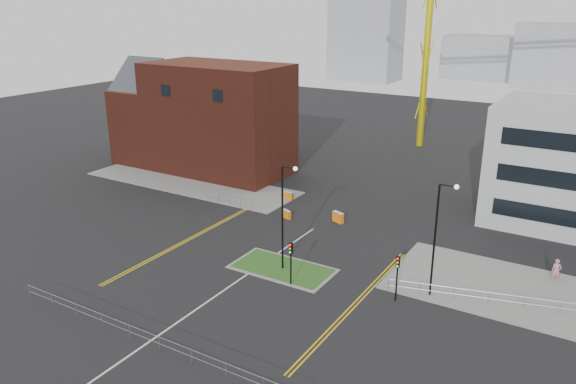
# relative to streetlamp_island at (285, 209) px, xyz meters

# --- Properties ---
(ground) EXTENTS (200.00, 200.00, 0.00)m
(ground) POSITION_rel_streetlamp_island_xyz_m (-2.22, -8.00, -5.41)
(ground) COLOR black
(ground) RESTS_ON ground
(pavement_left) EXTENTS (28.00, 8.00, 0.12)m
(pavement_left) POSITION_rel_streetlamp_island_xyz_m (-22.22, 14.00, -5.35)
(pavement_left) COLOR slate
(pavement_left) RESTS_ON ground
(pavement_right) EXTENTS (24.00, 10.00, 0.12)m
(pavement_right) POSITION_rel_streetlamp_island_xyz_m (19.78, 6.00, -5.35)
(pavement_right) COLOR slate
(pavement_right) RESTS_ON ground
(island_kerb) EXTENTS (8.60, 4.60, 0.08)m
(island_kerb) POSITION_rel_streetlamp_island_xyz_m (-0.22, 0.00, -5.37)
(island_kerb) COLOR slate
(island_kerb) RESTS_ON ground
(grass_island) EXTENTS (8.00, 4.00, 0.12)m
(grass_island) POSITION_rel_streetlamp_island_xyz_m (-0.22, 0.00, -5.35)
(grass_island) COLOR #21551C
(grass_island) RESTS_ON ground
(brick_building) EXTENTS (24.20, 10.07, 14.24)m
(brick_building) POSITION_rel_streetlamp_island_xyz_m (-25.19, 20.00, 1.44)
(brick_building) COLOR #4E1E13
(brick_building) RESTS_ON ground
(streetlamp_island) EXTENTS (1.46, 0.36, 9.18)m
(streetlamp_island) POSITION_rel_streetlamp_island_xyz_m (0.00, 0.00, 0.00)
(streetlamp_island) COLOR black
(streetlamp_island) RESTS_ON ground
(streetlamp_right_near) EXTENTS (1.46, 0.36, 9.18)m
(streetlamp_right_near) POSITION_rel_streetlamp_island_xyz_m (12.00, 2.00, 0.00)
(streetlamp_right_near) COLOR black
(streetlamp_right_near) RESTS_ON ground
(traffic_light_island) EXTENTS (0.28, 0.33, 3.65)m
(traffic_light_island) POSITION_rel_streetlamp_island_xyz_m (1.78, -2.02, -2.85)
(traffic_light_island) COLOR black
(traffic_light_island) RESTS_ON ground
(traffic_light_right) EXTENTS (0.28, 0.33, 3.65)m
(traffic_light_right) POSITION_rel_streetlamp_island_xyz_m (9.78, -0.02, -2.85)
(traffic_light_right) COLOR black
(traffic_light_right) RESTS_ON ground
(railing_front) EXTENTS (24.05, 0.05, 1.10)m
(railing_front) POSITION_rel_streetlamp_island_xyz_m (-2.22, -14.00, -4.63)
(railing_front) COLOR gray
(railing_front) RESTS_ON ground
(railing_left) EXTENTS (6.05, 0.05, 1.10)m
(railing_left) POSITION_rel_streetlamp_island_xyz_m (-13.22, 10.00, -4.67)
(railing_left) COLOR gray
(railing_left) RESTS_ON ground
(railing_right) EXTENTS (19.05, 5.05, 1.10)m
(railing_right) POSITION_rel_streetlamp_island_xyz_m (18.28, 3.50, -4.63)
(railing_right) COLOR gray
(railing_right) RESTS_ON ground
(centre_line) EXTENTS (0.15, 30.00, 0.01)m
(centre_line) POSITION_rel_streetlamp_island_xyz_m (-2.22, -6.00, -5.41)
(centre_line) COLOR silver
(centre_line) RESTS_ON ground
(yellow_left_a) EXTENTS (0.12, 24.00, 0.01)m
(yellow_left_a) POSITION_rel_streetlamp_island_xyz_m (-11.22, 2.00, -5.41)
(yellow_left_a) COLOR gold
(yellow_left_a) RESTS_ON ground
(yellow_left_b) EXTENTS (0.12, 24.00, 0.01)m
(yellow_left_b) POSITION_rel_streetlamp_island_xyz_m (-10.92, 2.00, -5.41)
(yellow_left_b) COLOR gold
(yellow_left_b) RESTS_ON ground
(yellow_right_a) EXTENTS (0.12, 20.00, 0.01)m
(yellow_right_a) POSITION_rel_streetlamp_island_xyz_m (7.28, -2.00, -5.41)
(yellow_right_a) COLOR gold
(yellow_right_a) RESTS_ON ground
(yellow_right_b) EXTENTS (0.12, 20.00, 0.01)m
(yellow_right_b) POSITION_rel_streetlamp_island_xyz_m (7.58, -2.00, -5.41)
(yellow_right_b) COLOR gold
(yellow_right_b) RESTS_ON ground
(skyline_a) EXTENTS (18.00, 12.00, 22.00)m
(skyline_a) POSITION_rel_streetlamp_island_xyz_m (-42.22, 112.00, 5.59)
(skyline_a) COLOR gray
(skyline_a) RESTS_ON ground
(skyline_b) EXTENTS (24.00, 12.00, 16.00)m
(skyline_b) POSITION_rel_streetlamp_island_xyz_m (7.78, 122.00, 2.59)
(skyline_b) COLOR gray
(skyline_b) RESTS_ON ground
(skyline_d) EXTENTS (30.00, 12.00, 12.00)m
(skyline_d) POSITION_rel_streetlamp_island_xyz_m (-10.22, 132.00, 0.59)
(skyline_d) COLOR gray
(skyline_d) RESTS_ON ground
(pedestrian) EXTENTS (0.78, 0.58, 1.97)m
(pedestrian) POSITION_rel_streetlamp_island_xyz_m (19.69, 9.39, -4.43)
(pedestrian) COLOR #C17D85
(pedestrian) RESTS_ON ground
(barrier_left) EXTENTS (1.11, 0.38, 0.93)m
(barrier_left) POSITION_rel_streetlamp_island_xyz_m (-8.74, 15.06, -4.91)
(barrier_left) COLOR #C7600B
(barrier_left) RESTS_ON ground
(barrier_mid) EXTENTS (1.10, 0.72, 0.88)m
(barrier_mid) POSITION_rel_streetlamp_island_xyz_m (-5.96, 10.12, -4.93)
(barrier_mid) COLOR orange
(barrier_mid) RESTS_ON ground
(barrier_right) EXTENTS (1.35, 0.87, 1.08)m
(barrier_right) POSITION_rel_streetlamp_island_xyz_m (-0.90, 11.87, -4.83)
(barrier_right) COLOR orange
(barrier_right) RESTS_ON ground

